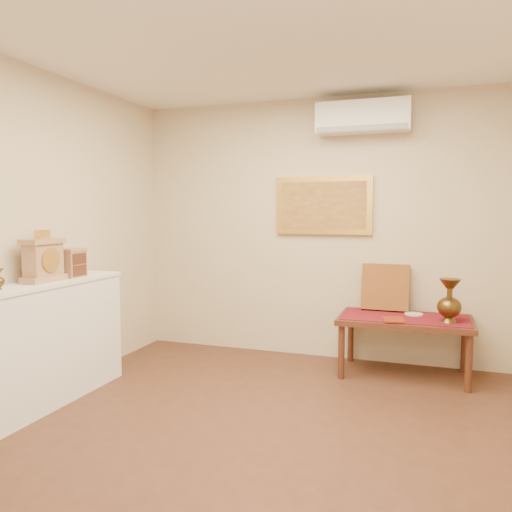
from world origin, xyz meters
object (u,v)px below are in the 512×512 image
at_px(brass_urn_tall, 450,296).
at_px(low_table, 405,324).
at_px(display_ledge, 23,350).
at_px(wooden_chest, 72,263).
at_px(mantel_clock, 43,260).

relative_size(brass_urn_tall, low_table, 0.39).
bearing_deg(display_ledge, low_table, 35.10).
height_order(wooden_chest, low_table, wooden_chest).
distance_m(display_ledge, mantel_clock, 0.71).
height_order(display_ledge, wooden_chest, wooden_chest).
distance_m(brass_urn_tall, low_table, 0.50).
distance_m(mantel_clock, low_table, 3.21).
height_order(brass_urn_tall, mantel_clock, mantel_clock).
relative_size(display_ledge, low_table, 1.68).
height_order(mantel_clock, low_table, mantel_clock).
bearing_deg(display_ledge, wooden_chest, 87.39).
bearing_deg(low_table, wooden_chest, -153.28).
distance_m(brass_urn_tall, wooden_chest, 3.28).
bearing_deg(display_ledge, brass_urn_tall, 30.08).
xyz_separation_m(display_ledge, wooden_chest, (0.02, 0.55, 0.61)).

